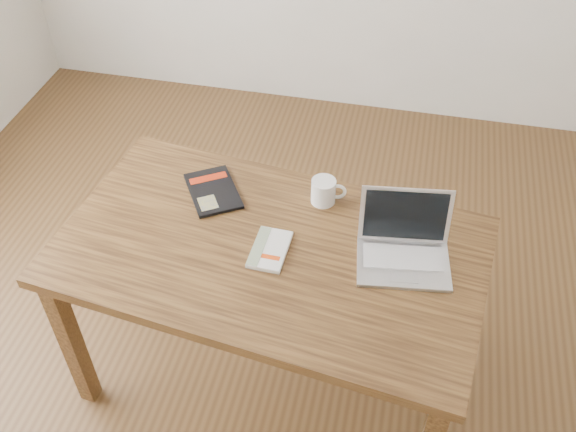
% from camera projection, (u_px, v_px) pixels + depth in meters
% --- Properties ---
extents(room, '(4.04, 4.04, 2.70)m').
position_uv_depth(room, '(239.00, 80.00, 1.80)').
color(room, '#52361C').
rests_on(room, ground).
extents(desk, '(1.53, 0.99, 0.75)m').
position_uv_depth(desk, '(270.00, 265.00, 2.23)').
color(desk, '#4E3217').
rests_on(desk, ground).
extents(white_guidebook, '(0.12, 0.19, 0.02)m').
position_uv_depth(white_guidebook, '(270.00, 249.00, 2.15)').
color(white_guidebook, silver).
rests_on(white_guidebook, desk).
extents(black_guidebook, '(0.27, 0.30, 0.01)m').
position_uv_depth(black_guidebook, '(213.00, 191.00, 2.36)').
color(black_guidebook, black).
rests_on(black_guidebook, desk).
extents(laptop, '(0.33, 0.29, 0.21)m').
position_uv_depth(laptop, '(404.00, 246.00, 2.10)').
color(laptop, silver).
rests_on(laptop, desk).
extents(coffee_mug, '(0.13, 0.09, 0.10)m').
position_uv_depth(coffee_mug, '(324.00, 191.00, 2.30)').
color(coffee_mug, white).
rests_on(coffee_mug, desk).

